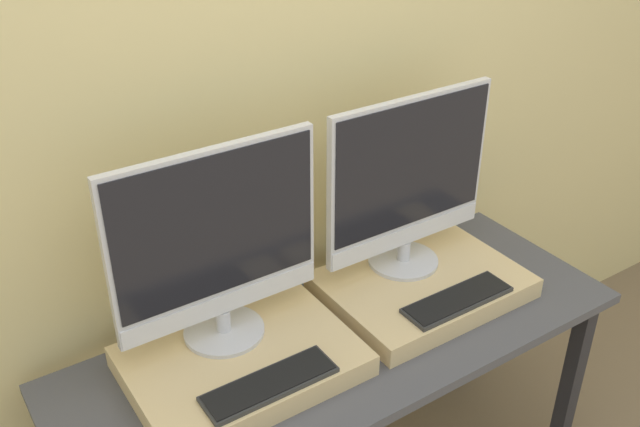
# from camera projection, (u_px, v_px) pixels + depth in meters

# --- Properties ---
(wall_back) EXTENTS (8.00, 0.04, 2.60)m
(wall_back) POSITION_uv_depth(u_px,v_px,m) (272.00, 99.00, 1.97)
(wall_back) COLOR #DBC684
(wall_back) RESTS_ON ground_plane
(workbench) EXTENTS (1.62, 0.60, 0.72)m
(workbench) POSITION_uv_depth(u_px,v_px,m) (345.00, 359.00, 2.03)
(workbench) COLOR #47474C
(workbench) RESTS_ON ground_plane
(wooden_riser_left) EXTENTS (0.58, 0.42, 0.06)m
(wooden_riser_left) POSITION_uv_depth(u_px,v_px,m) (242.00, 361.00, 1.85)
(wooden_riser_left) COLOR #D6B77F
(wooden_riser_left) RESTS_ON workbench
(monitor_left) EXTENTS (0.56, 0.22, 0.54)m
(monitor_left) POSITION_uv_depth(u_px,v_px,m) (217.00, 244.00, 1.76)
(monitor_left) COLOR silver
(monitor_left) RESTS_ON wooden_riser_left
(keyboard_left) EXTENTS (0.34, 0.11, 0.01)m
(keyboard_left) POSITION_uv_depth(u_px,v_px,m) (270.00, 384.00, 1.72)
(keyboard_left) COLOR #2D2D2D
(keyboard_left) RESTS_ON wooden_riser_left
(wooden_riser_right) EXTENTS (0.58, 0.42, 0.06)m
(wooden_riser_right) POSITION_uv_depth(u_px,v_px,m) (422.00, 285.00, 2.14)
(wooden_riser_right) COLOR #D6B77F
(wooden_riser_right) RESTS_ON workbench
(monitor_right) EXTENTS (0.56, 0.22, 0.54)m
(monitor_right) POSITION_uv_depth(u_px,v_px,m) (409.00, 181.00, 2.06)
(monitor_right) COLOR silver
(monitor_right) RESTS_ON wooden_riser_right
(keyboard_right) EXTENTS (0.34, 0.11, 0.01)m
(keyboard_right) POSITION_uv_depth(u_px,v_px,m) (458.00, 299.00, 2.02)
(keyboard_right) COLOR #2D2D2D
(keyboard_right) RESTS_ON wooden_riser_right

